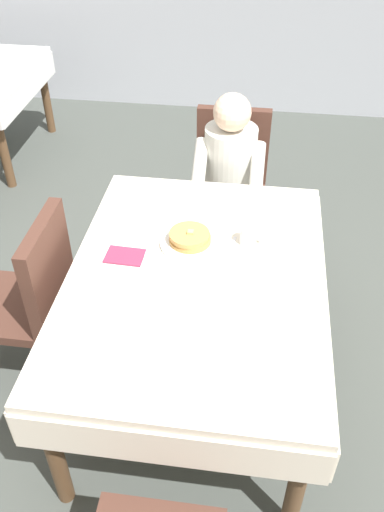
{
  "coord_description": "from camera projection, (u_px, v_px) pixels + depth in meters",
  "views": [
    {
      "loc": [
        0.22,
        -1.73,
        2.28
      ],
      "look_at": [
        -0.03,
        0.06,
        0.79
      ],
      "focal_mm": 38.06,
      "sensor_mm": 36.0,
      "label": 1
    }
  ],
  "objects": [
    {
      "name": "chair_diner",
      "position": [
        230.0,
        176.0,
        3.35
      ],
      "size": [
        0.44,
        0.45,
        0.93
      ],
      "rotation": [
        0.0,
        0.0,
        3.14
      ],
      "color": "#4C2D23",
      "rests_on": "ground"
    },
    {
      "name": "ground_plane",
      "position": [
        195.0,
        382.0,
        2.8
      ],
      "size": [
        14.0,
        14.0,
        0.0
      ],
      "primitive_type": "plane",
      "color": "#474C47"
    },
    {
      "name": "breakfast_stack",
      "position": [
        190.0,
        237.0,
        2.46
      ],
      "size": [
        0.19,
        0.19,
        0.06
      ],
      "color": "tan",
      "rests_on": "plate_breakfast"
    },
    {
      "name": "plate_breakfast",
      "position": [
        191.0,
        243.0,
        2.48
      ],
      "size": [
        0.28,
        0.28,
        0.02
      ],
      "primitive_type": "cylinder",
      "color": "white",
      "rests_on": "dining_table_main"
    },
    {
      "name": "syrup_pitcher",
      "position": [
        139.0,
        219.0,
        2.58
      ],
      "size": [
        0.08,
        0.08,
        0.07
      ],
      "color": "silver",
      "rests_on": "dining_table_main"
    },
    {
      "name": "chair_left_side",
      "position": [
        33.0,
        293.0,
        2.54
      ],
      "size": [
        0.45,
        0.44,
        0.93
      ],
      "rotation": [
        0.0,
        0.0,
        1.57
      ],
      "color": "#4C2D23",
      "rests_on": "ground"
    },
    {
      "name": "cup_coffee",
      "position": [
        249.0,
        236.0,
        2.47
      ],
      "size": [
        0.11,
        0.08,
        0.08
      ],
      "color": "white",
      "rests_on": "dining_table_main"
    },
    {
      "name": "dining_table_main",
      "position": [
        196.0,
        290.0,
        2.38
      ],
      "size": [
        1.12,
        1.52,
        0.74
      ],
      "color": "silver",
      "rests_on": "ground"
    },
    {
      "name": "knife_right_of_plate",
      "position": [
        232.0,
        250.0,
        2.45
      ],
      "size": [
        0.03,
        0.2,
        0.0
      ],
      "primitive_type": "cube",
      "rotation": [
        0.0,
        0.0,
        1.48
      ],
      "color": "silver",
      "rests_on": "dining_table_main"
    },
    {
      "name": "spoon_near_edge",
      "position": [
        167.0,
        297.0,
        2.22
      ],
      "size": [
        0.15,
        0.05,
        0.0
      ],
      "primitive_type": "cube",
      "rotation": [
        0.0,
        0.0,
        -0.22
      ],
      "color": "silver",
      "rests_on": "dining_table_main"
    },
    {
      "name": "diner_person",
      "position": [
        229.0,
        170.0,
        3.14
      ],
      "size": [
        0.4,
        0.43,
        1.12
      ],
      "rotation": [
        0.0,
        0.0,
        3.14
      ],
      "color": "silver",
      "rests_on": "ground"
    },
    {
      "name": "napkin_folded",
      "position": [
        125.0,
        256.0,
        2.42
      ],
      "size": [
        0.18,
        0.13,
        0.01
      ],
      "primitive_type": "cube",
      "rotation": [
        0.0,
        0.0,
        -0.04
      ],
      "color": "#8C2D4C",
      "rests_on": "dining_table_main"
    },
    {
      "name": "fork_left_of_plate",
      "position": [
        149.0,
        243.0,
        2.49
      ],
      "size": [
        0.02,
        0.18,
        0.0
      ],
      "primitive_type": "cube",
      "rotation": [
        0.0,
        0.0,
        1.61
      ],
      "color": "silver",
      "rests_on": "dining_table_main"
    }
  ]
}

